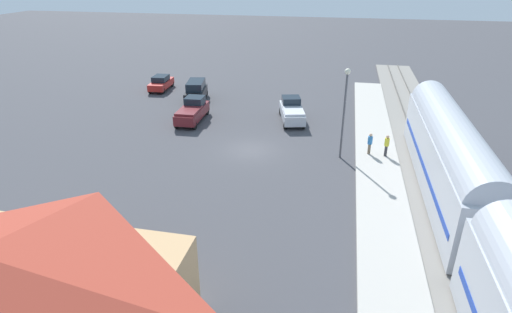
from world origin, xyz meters
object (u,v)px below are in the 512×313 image
Objects in this scene: pedestrian_on_platform at (387,144)px; pickup_silver at (292,111)px; pedestrian_waiting_far at (370,142)px; sedan_red at (161,83)px; suv_black at (196,91)px; pickup_maroon at (192,111)px; light_pole_near_platform at (345,103)px.

pickup_silver is (8.30, -7.34, -0.25)m from pedestrian_on_platform.
pedestrian_on_platform is 1.00× the size of pedestrian_waiting_far.
sedan_red is (16.99, -7.81, -0.15)m from pickup_silver.
suv_black is at bearing -30.95° from pedestrian_on_platform.
pickup_maroon is at bearing 12.01° from pickup_silver.
light_pole_near_platform is (2.19, 0.48, 3.21)m from pedestrian_waiting_far.
sedan_red is at bearing -35.36° from light_pole_near_platform.
pedestrian_on_platform is 0.31× the size of pickup_maroon.
pedestrian_on_platform is 18.48m from pickup_maroon.
light_pole_near_platform is (-16.17, 12.12, 3.34)m from suv_black.
pedestrian_on_platform is 11.08m from pickup_silver.
light_pole_near_platform is at bearing 12.35° from pedestrian_waiting_far.
suv_black reaches higher than pedestrian_waiting_far.
pedestrian_on_platform is at bearing -174.03° from light_pole_near_platform.
light_pole_near_platform reaches higher than suv_black.
light_pole_near_platform is at bearing 122.29° from pickup_silver.
pedestrian_on_platform is 0.24× the size of light_pole_near_platform.
light_pole_near_platform is (3.43, 0.36, 3.21)m from pedestrian_on_platform.
sedan_red is (5.68, -3.39, -0.27)m from suv_black.
pickup_maroon reaches higher than sedan_red.
suv_black reaches higher than pickup_silver.
suv_black is 6.62m from sedan_red.
pedestrian_waiting_far is at bearing 162.41° from pickup_maroon.
pickup_silver is 18.70m from sedan_red.
light_pole_near_platform reaches higher than pickup_silver.
pickup_maroon is 9.61m from pickup_silver.
pedestrian_on_platform is 0.30× the size of pickup_silver.
pedestrian_on_platform is 29.48m from sedan_red.
pickup_maroon is at bearing -17.59° from pedestrian_waiting_far.
sedan_red is at bearing -24.69° from pickup_silver.
pickup_silver is (-9.40, -2.00, 0.00)m from pickup_maroon.
pedestrian_on_platform is at bearing 174.51° from pedestrian_waiting_far.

